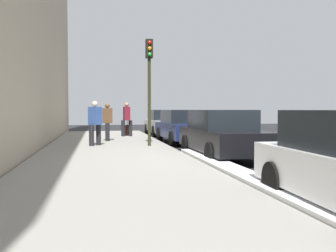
% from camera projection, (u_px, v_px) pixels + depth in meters
% --- Properties ---
extents(ground_plane, '(56.00, 56.00, 0.00)m').
position_uv_depth(ground_plane, '(221.00, 160.00, 11.65)').
color(ground_plane, black).
extents(sidewalk, '(28.00, 4.60, 0.15)m').
position_uv_depth(sidewalk, '(111.00, 160.00, 11.06)').
color(sidewalk, gray).
rests_on(sidewalk, ground).
extents(lane_stripe_centre, '(28.00, 0.14, 0.01)m').
position_uv_depth(lane_stripe_centre, '(317.00, 157.00, 12.23)').
color(lane_stripe_centre, gold).
rests_on(lane_stripe_centre, ground).
extents(snow_bank_curb, '(8.48, 0.56, 0.22)m').
position_uv_depth(snow_bank_curb, '(234.00, 173.00, 8.57)').
color(snow_bank_curb, white).
rests_on(snow_bank_curb, ground).
extents(parked_car_silver, '(4.48, 1.98, 1.51)m').
position_uv_depth(parked_car_silver, '(164.00, 123.00, 22.86)').
color(parked_car_silver, black).
rests_on(parked_car_silver, ground).
extents(parked_car_navy, '(4.64, 2.00, 1.51)m').
position_uv_depth(parked_car_navy, '(183.00, 126.00, 17.50)').
color(parked_car_navy, black).
rests_on(parked_car_navy, ground).
extents(parked_car_black, '(4.63, 1.93, 1.51)m').
position_uv_depth(parked_car_black, '(223.00, 134.00, 12.07)').
color(parked_car_black, black).
rests_on(parked_car_black, ground).
extents(pedestrian_burgundy_coat, '(0.50, 0.58, 1.75)m').
position_uv_depth(pedestrian_burgundy_coat, '(127.00, 118.00, 19.83)').
color(pedestrian_burgundy_coat, black).
rests_on(pedestrian_burgundy_coat, sidewalk).
extents(pedestrian_brown_coat, '(0.55, 0.46, 1.66)m').
position_uv_depth(pedestrian_brown_coat, '(107.00, 121.00, 16.96)').
color(pedestrian_brown_coat, black).
rests_on(pedestrian_brown_coat, sidewalk).
extents(pedestrian_blue_coat, '(0.53, 0.53, 1.70)m').
position_uv_depth(pedestrian_blue_coat, '(95.00, 122.00, 14.67)').
color(pedestrian_blue_coat, black).
rests_on(pedestrian_blue_coat, sidewalk).
extents(traffic_light_pole, '(0.35, 0.26, 4.01)m').
position_uv_depth(traffic_light_pole, '(149.00, 73.00, 14.48)').
color(traffic_light_pole, '#2D2D19').
rests_on(traffic_light_pole, sidewalk).
extents(rolling_suitcase, '(0.34, 0.22, 0.92)m').
position_uv_depth(rolling_suitcase, '(127.00, 130.00, 20.36)').
color(rolling_suitcase, '#471E19').
rests_on(rolling_suitcase, sidewalk).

